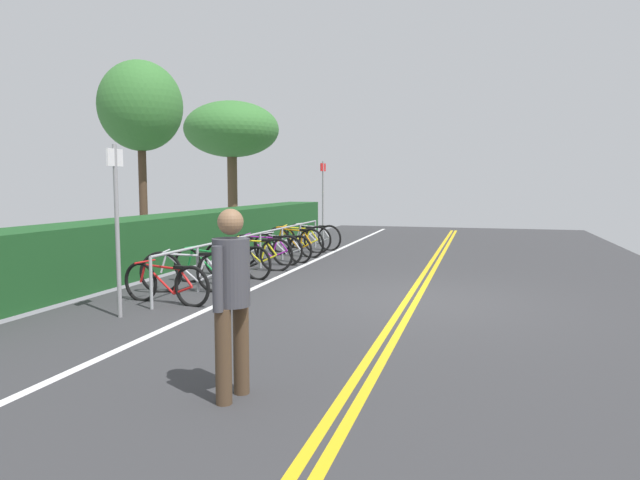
{
  "coord_description": "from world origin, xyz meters",
  "views": [
    {
      "loc": [
        -9.14,
        -1.05,
        1.86
      ],
      "look_at": [
        1.92,
        2.09,
        0.74
      ],
      "focal_mm": 32.02,
      "sensor_mm": 36.0,
      "label": 1
    }
  ],
  "objects_px": {
    "pedestrian": "(232,291)",
    "bicycle_4": "(254,254)",
    "bicycle_2": "(211,266)",
    "tree_mid": "(141,107)",
    "bicycle_8": "(300,239)",
    "bicycle_7": "(294,242)",
    "bicycle_9": "(313,237)",
    "sign_post_far": "(323,195)",
    "bicycle_3": "(237,261)",
    "bike_rack": "(260,241)",
    "bicycle_1": "(190,272)",
    "sign_post_near": "(117,215)",
    "bicycle_5": "(265,250)",
    "bicycle_6": "(282,248)",
    "tree_far_right": "(232,130)",
    "bicycle_0": "(166,283)"
  },
  "relations": [
    {
      "from": "bicycle_1",
      "to": "bicycle_6",
      "type": "distance_m",
      "value": 4.22
    },
    {
      "from": "sign_post_near",
      "to": "bicycle_5",
      "type": "bearing_deg",
      "value": -0.79
    },
    {
      "from": "bicycle_9",
      "to": "tree_far_right",
      "type": "relative_size",
      "value": 0.37
    },
    {
      "from": "bicycle_3",
      "to": "tree_far_right",
      "type": "height_order",
      "value": "tree_far_right"
    },
    {
      "from": "bicycle_7",
      "to": "tree_mid",
      "type": "distance_m",
      "value": 5.45
    },
    {
      "from": "tree_far_right",
      "to": "bicycle_6",
      "type": "bearing_deg",
      "value": -146.8
    },
    {
      "from": "bicycle_4",
      "to": "sign_post_near",
      "type": "height_order",
      "value": "sign_post_near"
    },
    {
      "from": "bicycle_3",
      "to": "bicycle_4",
      "type": "height_order",
      "value": "bicycle_4"
    },
    {
      "from": "bicycle_8",
      "to": "tree_mid",
      "type": "distance_m",
      "value": 5.5
    },
    {
      "from": "bicycle_4",
      "to": "tree_far_right",
      "type": "xyz_separation_m",
      "value": [
        8.08,
        4.18,
        3.47
      ]
    },
    {
      "from": "bicycle_3",
      "to": "bicycle_2",
      "type": "bearing_deg",
      "value": 172.22
    },
    {
      "from": "sign_post_far",
      "to": "bicycle_1",
      "type": "bearing_deg",
      "value": 179.47
    },
    {
      "from": "bicycle_3",
      "to": "bicycle_6",
      "type": "relative_size",
      "value": 1.01
    },
    {
      "from": "bicycle_7",
      "to": "bicycle_9",
      "type": "distance_m",
      "value": 1.64
    },
    {
      "from": "bicycle_7",
      "to": "bicycle_6",
      "type": "bearing_deg",
      "value": -178.91
    },
    {
      "from": "bicycle_3",
      "to": "bicycle_7",
      "type": "bearing_deg",
      "value": -1.0
    },
    {
      "from": "bicycle_3",
      "to": "bicycle_9",
      "type": "bearing_deg",
      "value": -0.94
    },
    {
      "from": "tree_mid",
      "to": "bicycle_8",
      "type": "bearing_deg",
      "value": -72.33
    },
    {
      "from": "pedestrian",
      "to": "sign_post_far",
      "type": "relative_size",
      "value": 0.65
    },
    {
      "from": "bicycle_2",
      "to": "sign_post_near",
      "type": "distance_m",
      "value": 2.97
    },
    {
      "from": "bicycle_2",
      "to": "bicycle_4",
      "type": "xyz_separation_m",
      "value": [
        1.8,
        -0.13,
        0.02
      ]
    },
    {
      "from": "pedestrian",
      "to": "bicycle_4",
      "type": "bearing_deg",
      "value": 20.93
    },
    {
      "from": "bicycle_7",
      "to": "sign_post_far",
      "type": "relative_size",
      "value": 0.68
    },
    {
      "from": "bicycle_3",
      "to": "sign_post_far",
      "type": "bearing_deg",
      "value": 0.31
    },
    {
      "from": "bicycle_4",
      "to": "bicycle_5",
      "type": "relative_size",
      "value": 0.97
    },
    {
      "from": "bicycle_0",
      "to": "bicycle_8",
      "type": "height_order",
      "value": "bicycle_8"
    },
    {
      "from": "bicycle_3",
      "to": "sign_post_near",
      "type": "relative_size",
      "value": 0.71
    },
    {
      "from": "bicycle_8",
      "to": "tree_far_right",
      "type": "relative_size",
      "value": 0.36
    },
    {
      "from": "bicycle_5",
      "to": "tree_far_right",
      "type": "height_order",
      "value": "tree_far_right"
    },
    {
      "from": "bicycle_3",
      "to": "pedestrian",
      "type": "relative_size",
      "value": 1.03
    },
    {
      "from": "bicycle_5",
      "to": "pedestrian",
      "type": "height_order",
      "value": "pedestrian"
    },
    {
      "from": "bike_rack",
      "to": "bicycle_4",
      "type": "bearing_deg",
      "value": -178.08
    },
    {
      "from": "bicycle_8",
      "to": "tree_far_right",
      "type": "distance_m",
      "value": 7.12
    },
    {
      "from": "bicycle_7",
      "to": "sign_post_far",
      "type": "distance_m",
      "value": 3.33
    },
    {
      "from": "bicycle_5",
      "to": "pedestrian",
      "type": "relative_size",
      "value": 1.06
    },
    {
      "from": "bicycle_1",
      "to": "bicycle_9",
      "type": "distance_m",
      "value": 6.86
    },
    {
      "from": "bicycle_9",
      "to": "bicycle_8",
      "type": "bearing_deg",
      "value": 170.65
    },
    {
      "from": "bicycle_5",
      "to": "tree_mid",
      "type": "relative_size",
      "value": 0.34
    },
    {
      "from": "bicycle_5",
      "to": "sign_post_far",
      "type": "height_order",
      "value": "sign_post_far"
    },
    {
      "from": "bicycle_7",
      "to": "sign_post_near",
      "type": "bearing_deg",
      "value": 178.37
    },
    {
      "from": "bicycle_8",
      "to": "bicycle_9",
      "type": "relative_size",
      "value": 0.97
    },
    {
      "from": "pedestrian",
      "to": "bike_rack",
      "type": "bearing_deg",
      "value": 20.02
    },
    {
      "from": "sign_post_near",
      "to": "tree_mid",
      "type": "relative_size",
      "value": 0.47
    },
    {
      "from": "bicycle_2",
      "to": "bicycle_8",
      "type": "bearing_deg",
      "value": -0.78
    },
    {
      "from": "bicycle_3",
      "to": "tree_far_right",
      "type": "bearing_deg",
      "value": 24.88
    },
    {
      "from": "bicycle_1",
      "to": "bicycle_5",
      "type": "relative_size",
      "value": 0.95
    },
    {
      "from": "bicycle_2",
      "to": "bicycle_9",
      "type": "xyz_separation_m",
      "value": [
        6.04,
        -0.21,
        0.02
      ]
    },
    {
      "from": "bike_rack",
      "to": "bicycle_2",
      "type": "height_order",
      "value": "bike_rack"
    },
    {
      "from": "bicycle_5",
      "to": "tree_far_right",
      "type": "relative_size",
      "value": 0.36
    },
    {
      "from": "bicycle_1",
      "to": "bicycle_2",
      "type": "xyz_separation_m",
      "value": [
        0.82,
        0.01,
        -0.02
      ]
    }
  ]
}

